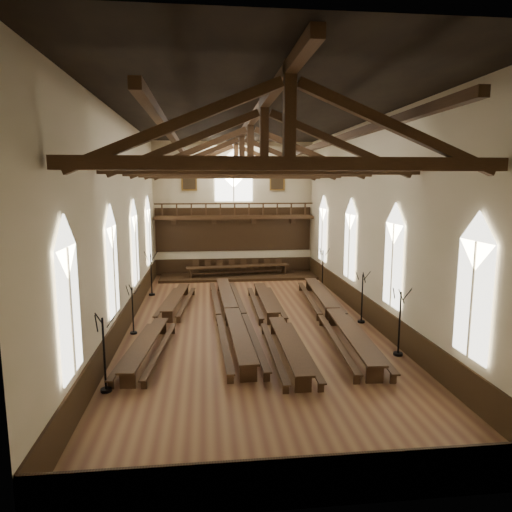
# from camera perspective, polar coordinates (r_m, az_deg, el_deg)

# --- Properties ---
(ground) EXTENTS (26.00, 26.00, 0.00)m
(ground) POSITION_cam_1_polar(r_m,az_deg,el_deg) (22.81, -0.66, -8.56)
(ground) COLOR brown
(ground) RESTS_ON ground
(room_walls) EXTENTS (26.00, 26.00, 26.00)m
(room_walls) POSITION_cam_1_polar(r_m,az_deg,el_deg) (21.75, -0.69, 7.89)
(room_walls) COLOR beige
(room_walls) RESTS_ON ground
(wainscot_band) EXTENTS (12.00, 26.00, 1.20)m
(wainscot_band) POSITION_cam_1_polar(r_m,az_deg,el_deg) (22.64, -0.66, -7.11)
(wainscot_band) COLOR black
(wainscot_band) RESTS_ON ground
(side_windows) EXTENTS (11.85, 19.80, 4.50)m
(side_windows) POSITION_cam_1_polar(r_m,az_deg,el_deg) (21.97, -0.68, 0.78)
(side_windows) COLOR white
(side_windows) RESTS_ON room_walls
(end_window) EXTENTS (2.80, 0.12, 3.80)m
(end_window) POSITION_cam_1_polar(r_m,az_deg,el_deg) (34.60, -2.81, 9.57)
(end_window) COLOR white
(end_window) RESTS_ON room_walls
(minstrels_gallery) EXTENTS (11.80, 1.24, 3.70)m
(minstrels_gallery) POSITION_cam_1_polar(r_m,az_deg,el_deg) (34.50, -2.75, 4.06)
(minstrels_gallery) COLOR #3D2313
(minstrels_gallery) RESTS_ON room_walls
(portraits) EXTENTS (7.75, 0.09, 1.45)m
(portraits) POSITION_cam_1_polar(r_m,az_deg,el_deg) (34.60, -2.81, 9.37)
(portraits) COLOR brown
(portraits) RESTS_ON room_walls
(roof_trusses) EXTENTS (11.70, 25.70, 2.80)m
(roof_trusses) POSITION_cam_1_polar(r_m,az_deg,el_deg) (21.78, -0.70, 12.51)
(roof_trusses) COLOR #3D2313
(roof_trusses) RESTS_ON room_walls
(refectory_row_a) EXTENTS (1.99, 13.81, 0.68)m
(refectory_row_a) POSITION_cam_1_polar(r_m,az_deg,el_deg) (22.56, -11.36, -7.63)
(refectory_row_a) COLOR #3D2313
(refectory_row_a) RESTS_ON ground
(refectory_row_b) EXTENTS (1.78, 14.69, 0.78)m
(refectory_row_b) POSITION_cam_1_polar(r_m,az_deg,el_deg) (22.96, -3.11, -6.98)
(refectory_row_b) COLOR #3D2313
(refectory_row_b) RESTS_ON ground
(refectory_row_c) EXTENTS (1.51, 14.09, 0.72)m
(refectory_row_c) POSITION_cam_1_polar(r_m,az_deg,el_deg) (21.96, 2.39, -7.84)
(refectory_row_c) COLOR #3D2313
(refectory_row_c) RESTS_ON ground
(refectory_row_d) EXTENTS (2.07, 14.73, 0.78)m
(refectory_row_d) POSITION_cam_1_polar(r_m,az_deg,el_deg) (23.21, 9.68, -6.92)
(refectory_row_d) COLOR #3D2313
(refectory_row_d) RESTS_ON ground
(dais) EXTENTS (11.40, 2.84, 0.19)m
(dais) POSITION_cam_1_polar(r_m,az_deg,el_deg) (33.81, -2.23, -2.57)
(dais) COLOR black
(dais) RESTS_ON ground
(high_table) EXTENTS (7.66, 1.72, 0.71)m
(high_table) POSITION_cam_1_polar(r_m,az_deg,el_deg) (33.68, -2.24, -1.40)
(high_table) COLOR #3D2313
(high_table) RESTS_ON dais
(high_chairs) EXTENTS (6.78, 0.48, 1.02)m
(high_chairs) POSITION_cam_1_polar(r_m,az_deg,el_deg) (34.42, -2.32, -1.26)
(high_chairs) COLOR #3D2313
(high_chairs) RESTS_ON dais
(candelabrum_left_near) EXTENTS (0.74, 0.83, 2.71)m
(candelabrum_left_near) POSITION_cam_1_polar(r_m,az_deg,el_deg) (16.40, -18.36, -13.17)
(candelabrum_left_near) COLOR black
(candelabrum_left_near) RESTS_ON ground
(candelabrum_left_mid) EXTENTS (0.66, 0.71, 2.33)m
(candelabrum_left_mid) POSITION_cam_1_polar(r_m,az_deg,el_deg) (22.01, -15.11, -7.61)
(candelabrum_left_mid) COLOR black
(candelabrum_left_mid) RESTS_ON ground
(candelabrum_left_far) EXTENTS (0.84, 0.80, 2.80)m
(candelabrum_left_far) POSITION_cam_1_polar(r_m,az_deg,el_deg) (29.12, -12.93, -3.18)
(candelabrum_left_far) COLOR black
(candelabrum_left_far) RESTS_ON ground
(candelabrum_right_near) EXTENTS (0.80, 0.85, 2.80)m
(candelabrum_right_near) POSITION_cam_1_polar(r_m,az_deg,el_deg) (19.54, 17.43, -9.42)
(candelabrum_right_near) COLOR black
(candelabrum_right_near) RESTS_ON ground
(candelabrum_right_mid) EXTENTS (0.79, 0.74, 2.61)m
(candelabrum_right_mid) POSITION_cam_1_polar(r_m,az_deg,el_deg) (23.51, 13.08, -6.25)
(candelabrum_right_mid) COLOR black
(candelabrum_right_mid) RESTS_ON ground
(candelabrum_right_far) EXTENTS (0.76, 0.82, 2.70)m
(candelabrum_right_far) POSITION_cam_1_polar(r_m,az_deg,el_deg) (30.70, 8.32, -2.47)
(candelabrum_right_far) COLOR black
(candelabrum_right_far) RESTS_ON ground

